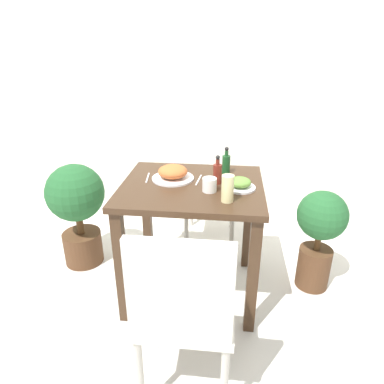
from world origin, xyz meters
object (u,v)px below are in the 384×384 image
at_px(side_plate, 240,184).
at_px(potted_plant_right, 320,232).
at_px(juice_glass, 228,189).
at_px(condiment_bottle, 217,173).
at_px(drink_cup, 210,185).
at_px(chair_near, 184,307).
at_px(chair_far, 212,176).
at_px(sauce_bottle, 226,163).
at_px(potted_plant_left, 77,205).
at_px(food_plate, 173,173).

height_order(side_plate, potted_plant_right, side_plate).
distance_m(juice_glass, condiment_bottle, 0.25).
bearing_deg(drink_cup, condiment_bottle, 73.24).
bearing_deg(side_plate, condiment_bottle, 153.73).
distance_m(chair_near, potted_plant_right, 1.17).
relative_size(drink_cup, potted_plant_right, 0.12).
relative_size(chair_far, condiment_bottle, 5.30).
distance_m(chair_far, drink_cup, 0.90).
bearing_deg(juice_glass, chair_near, -106.13).
bearing_deg(sauce_bottle, chair_far, 101.71).
bearing_deg(potted_plant_right, sauce_bottle, 172.74).
height_order(side_plate, potted_plant_left, side_plate).
distance_m(sauce_bottle, potted_plant_left, 1.10).
bearing_deg(chair_near, chair_far, -90.97).
distance_m(food_plate, potted_plant_right, 1.01).
distance_m(sauce_bottle, potted_plant_right, 0.74).
xyz_separation_m(juice_glass, potted_plant_left, (-1.06, 0.44, -0.37)).
relative_size(sauce_bottle, potted_plant_right, 0.25).
height_order(chair_near, potted_plant_left, chair_near).
distance_m(food_plate, drink_cup, 0.28).
height_order(side_plate, condiment_bottle, condiment_bottle).
distance_m(side_plate, potted_plant_right, 0.67).
bearing_deg(condiment_bottle, juice_glass, -75.31).
bearing_deg(chair_near, side_plate, -107.33).
bearing_deg(condiment_bottle, drink_cup, -106.76).
bearing_deg(potted_plant_left, drink_cup, -18.33).
bearing_deg(chair_far, potted_plant_left, -149.78).
bearing_deg(drink_cup, chair_near, -94.83).
bearing_deg(drink_cup, side_plate, 18.92).
xyz_separation_m(drink_cup, sauce_bottle, (0.09, 0.30, 0.03)).
bearing_deg(food_plate, potted_plant_right, 3.90).
relative_size(chair_far, potted_plant_left, 1.19).
height_order(side_plate, sauce_bottle, sauce_bottle).
xyz_separation_m(chair_near, drink_cup, (0.06, 0.67, 0.28)).
bearing_deg(chair_far, food_plate, -106.16).
bearing_deg(side_plate, potted_plant_left, 167.06).
height_order(food_plate, potted_plant_left, food_plate).
height_order(chair_near, potted_plant_right, chair_near).
bearing_deg(sauce_bottle, drink_cup, -105.90).
relative_size(chair_far, sauce_bottle, 5.30).
bearing_deg(drink_cup, juice_glass, -50.06).
xyz_separation_m(side_plate, sauce_bottle, (-0.08, 0.24, 0.04)).
xyz_separation_m(drink_cup, juice_glass, (0.10, -0.12, 0.03)).
bearing_deg(side_plate, drink_cup, -161.08).
relative_size(drink_cup, condiment_bottle, 0.46).
bearing_deg(chair_far, potted_plant_right, -41.04).
bearing_deg(chair_far, sauce_bottle, -78.29).
relative_size(sauce_bottle, condiment_bottle, 1.00).
bearing_deg(potted_plant_right, side_plate, -162.97).
distance_m(potted_plant_left, potted_plant_right, 1.66).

